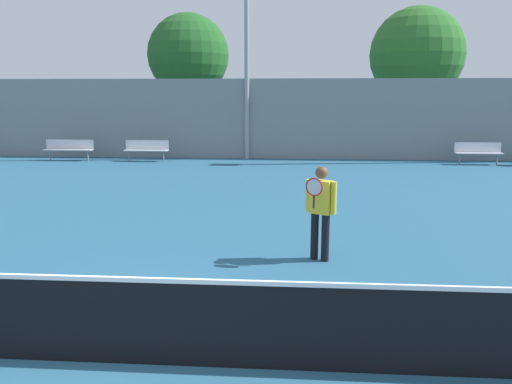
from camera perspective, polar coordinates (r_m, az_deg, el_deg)
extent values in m
plane|color=#285B7A|center=(5.95, -16.03, -18.22)|extent=(100.00, 100.00, 0.00)
cube|color=black|center=(5.73, -16.28, -14.13)|extent=(10.24, 0.03, 0.94)
cube|color=white|center=(5.55, -16.57, -9.50)|extent=(10.24, 0.04, 0.05)
cylinder|color=black|center=(8.85, 6.72, -5.00)|extent=(0.14, 0.14, 0.84)
cylinder|color=black|center=(8.77, 7.92, -5.19)|extent=(0.14, 0.14, 0.84)
cube|color=yellow|center=(8.64, 7.43, -0.58)|extent=(0.42, 0.35, 0.58)
cylinder|color=yellow|center=(8.74, 6.03, -0.35)|extent=(0.10, 0.10, 0.56)
cylinder|color=yellow|center=(8.54, 8.87, -0.69)|extent=(0.10, 0.10, 0.56)
sphere|color=brown|center=(8.56, 7.51, 2.22)|extent=(0.21, 0.21, 0.21)
cylinder|color=black|center=(8.40, 6.63, -1.14)|extent=(0.03, 0.03, 0.22)
torus|color=red|center=(8.35, 6.66, 0.57)|extent=(0.29, 0.17, 0.31)
cylinder|color=silver|center=(8.35, 6.66, 0.57)|extent=(0.24, 0.13, 0.27)
cube|color=silver|center=(22.41, 24.11, 4.07)|extent=(1.87, 0.40, 0.04)
cylinder|color=gray|center=(22.19, 22.24, 3.51)|extent=(0.06, 0.06, 0.45)
cylinder|color=gray|center=(22.70, 25.83, 3.38)|extent=(0.06, 0.06, 0.45)
cube|color=silver|center=(22.55, 24.00, 4.68)|extent=(1.87, 0.04, 0.40)
cube|color=silver|center=(23.21, -20.64, 4.54)|extent=(2.12, 0.40, 0.04)
cylinder|color=gray|center=(23.60, -22.47, 3.91)|extent=(0.06, 0.06, 0.45)
cylinder|color=gray|center=(22.89, -18.67, 3.97)|extent=(0.06, 0.06, 0.45)
cube|color=silver|center=(23.35, -20.50, 5.13)|extent=(2.12, 0.04, 0.40)
cube|color=silver|center=(21.99, -12.45, 4.66)|extent=(1.87, 0.40, 0.04)
cylinder|color=gray|center=(22.24, -14.27, 4.02)|extent=(0.06, 0.06, 0.45)
cylinder|color=gray|center=(21.82, -10.53, 4.04)|extent=(0.06, 0.06, 0.45)
cube|color=silver|center=(22.14, -12.34, 5.28)|extent=(1.87, 0.04, 0.40)
cylinder|color=#939399|center=(22.41, -1.07, 18.08)|extent=(0.21, 0.21, 11.12)
cube|color=gray|center=(22.37, -0.72, 8.34)|extent=(35.32, 0.06, 3.52)
cylinder|color=brown|center=(26.83, -7.54, 8.32)|extent=(0.42, 0.42, 3.14)
sphere|color=#235B23|center=(26.87, -7.73, 15.26)|extent=(4.19, 4.19, 4.19)
cylinder|color=brown|center=(27.54, 17.47, 7.75)|extent=(0.33, 0.33, 2.92)
sphere|color=#2D6B28|center=(27.57, 17.89, 14.73)|extent=(4.75, 4.75, 4.75)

